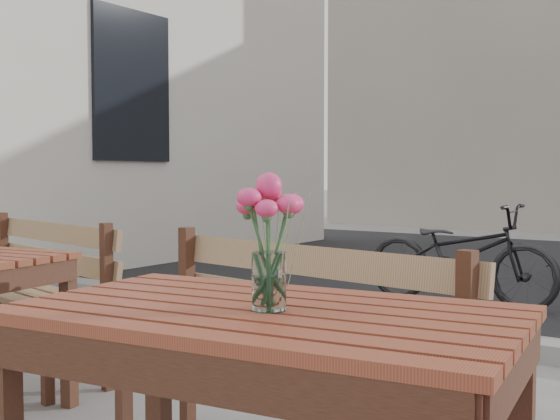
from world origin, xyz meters
The scene contains 5 objects.
main_table centered at (0.19, 0.02, 0.67)m, with size 1.39×0.91×0.80m.
main_bench centered at (-0.20, 0.71, 0.57)m, with size 1.55×0.65×0.93m.
main_vase centered at (0.22, 0.00, 1.02)m, with size 0.19×0.19×0.35m.
second_bench centered at (-2.26, 1.12, 0.55)m, with size 1.53×0.73×0.91m.
bicycle centered at (-0.91, 4.46, 0.45)m, with size 0.60×1.71×0.90m, color black.
Camera 1 is at (1.25, -1.45, 1.15)m, focal length 45.00 mm.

